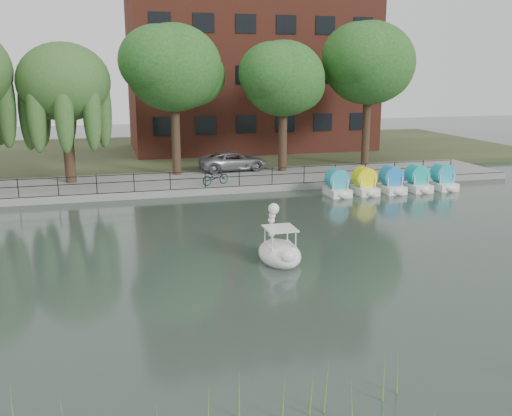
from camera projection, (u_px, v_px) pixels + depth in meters
name	position (u px, v px, depth m)	size (l,w,h in m)	color
ground_plane	(272.00, 269.00, 20.35)	(120.00, 120.00, 0.00)	#3C4943
promenade	(198.00, 182.00, 35.31)	(40.00, 6.00, 0.40)	gray
kerb	(206.00, 191.00, 32.54)	(40.00, 0.25, 0.40)	gray
land_strip	(170.00, 152.00, 48.45)	(60.00, 22.00, 0.36)	#47512D
railing	(205.00, 175.00, 32.51)	(32.00, 0.05, 1.00)	black
apartment_building	(250.00, 41.00, 48.06)	(20.00, 10.07, 18.00)	#4C1E16
willow_mid	(64.00, 83.00, 32.92)	(5.32, 5.32, 8.15)	#473323
broadleaf_center	(174.00, 68.00, 35.33)	(6.00, 6.00, 9.25)	#473323
broadleaf_right	(283.00, 79.00, 36.80)	(5.40, 5.40, 8.32)	#473323
broadleaf_far	(369.00, 64.00, 39.16)	(6.30, 6.30, 9.71)	#473323
minivan	(233.00, 160.00, 38.09)	(5.27, 2.42, 1.47)	gray
bicycle	(215.00, 176.00, 33.38)	(1.72, 0.60, 1.00)	gray
swan_boat	(279.00, 249.00, 21.22)	(1.52, 2.51, 2.03)	white
pedal_boat_row	(391.00, 182.00, 33.19)	(7.95, 1.70, 1.40)	white
reed_bank	(496.00, 383.00, 11.80)	(24.00, 2.40, 1.20)	#669938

